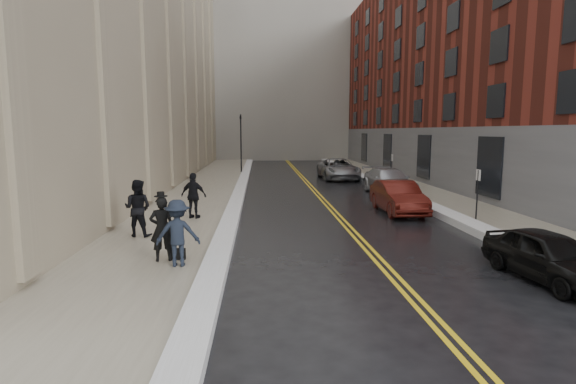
{
  "coord_description": "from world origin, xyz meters",
  "views": [
    {
      "loc": [
        -0.97,
        -9.63,
        3.78
      ],
      "look_at": [
        0.04,
        6.31,
        1.6
      ],
      "focal_mm": 28.0,
      "sensor_mm": 36.0,
      "label": 1
    }
  ],
  "objects": [
    {
      "name": "traffic_signal",
      "position": [
        -2.6,
        30.0,
        3.08
      ],
      "size": [
        0.18,
        0.15,
        5.2
      ],
      "color": "black",
      "rests_on": "ground"
    },
    {
      "name": "sidewalk_left",
      "position": [
        -4.5,
        16.0,
        0.07
      ],
      "size": [
        4.0,
        64.0,
        0.15
      ],
      "primitive_type": "cube",
      "color": "gray",
      "rests_on": "ground"
    },
    {
      "name": "sidewalk_right",
      "position": [
        9.0,
        16.0,
        0.07
      ],
      "size": [
        3.0,
        64.0,
        0.15
      ],
      "primitive_type": "cube",
      "color": "gray",
      "rests_on": "ground"
    },
    {
      "name": "car_black",
      "position": [
        6.3,
        0.94,
        0.65
      ],
      "size": [
        1.99,
        3.96,
        1.29
      ],
      "primitive_type": "imported",
      "rotation": [
        0.0,
        0.0,
        0.13
      ],
      "color": "black",
      "rests_on": "ground"
    },
    {
      "name": "parking_sign_near",
      "position": [
        7.9,
        8.0,
        1.36
      ],
      "size": [
        0.06,
        0.35,
        2.23
      ],
      "color": "black",
      "rests_on": "ground"
    },
    {
      "name": "parking_sign_far",
      "position": [
        7.9,
        20.0,
        1.36
      ],
      "size": [
        0.06,
        0.35,
        2.23
      ],
      "color": "black",
      "rests_on": "ground"
    },
    {
      "name": "tower_far_right",
      "position": [
        14.0,
        66.0,
        22.0
      ],
      "size": [
        22.0,
        18.0,
        44.0
      ],
      "primitive_type": "cube",
      "color": "slate",
      "rests_on": "ground"
    },
    {
      "name": "snow_ridge_right",
      "position": [
        7.15,
        16.0,
        0.15
      ],
      "size": [
        0.85,
        60.8,
        0.3
      ],
      "primitive_type": "cube",
      "color": "white",
      "rests_on": "ground"
    },
    {
      "name": "snow_ridge_left",
      "position": [
        -2.2,
        16.0,
        0.13
      ],
      "size": [
        0.7,
        60.8,
        0.26
      ],
      "primitive_type": "cube",
      "color": "white",
      "rests_on": "ground"
    },
    {
      "name": "car_silver_near",
      "position": [
        6.8,
        16.8,
        0.77
      ],
      "size": [
        2.51,
        5.41,
        1.53
      ],
      "primitive_type": "imported",
      "rotation": [
        0.0,
        0.0,
        0.07
      ],
      "color": "#A6A7AD",
      "rests_on": "ground"
    },
    {
      "name": "pedestrian_c",
      "position": [
        -3.73,
        9.08,
        1.1
      ],
      "size": [
        1.21,
        0.8,
        1.91
      ],
      "primitive_type": "imported",
      "rotation": [
        0.0,
        0.0,
        2.81
      ],
      "color": "black",
      "rests_on": "sidewalk_left"
    },
    {
      "name": "pedestrian_main",
      "position": [
        -3.71,
        2.83,
        1.07
      ],
      "size": [
        0.74,
        0.56,
        1.83
      ],
      "primitive_type": "imported",
      "rotation": [
        0.0,
        0.0,
        3.34
      ],
      "color": "black",
      "rests_on": "sidewalk_left"
    },
    {
      "name": "building_right",
      "position": [
        17.5,
        23.0,
        9.0
      ],
      "size": [
        14.0,
        50.0,
        18.0
      ],
      "primitive_type": "cube",
      "color": "maroon",
      "rests_on": "ground"
    },
    {
      "name": "ground",
      "position": [
        0.0,
        0.0,
        0.0
      ],
      "size": [
        160.0,
        160.0,
        0.0
      ],
      "primitive_type": "plane",
      "color": "black",
      "rests_on": "ground"
    },
    {
      "name": "lane_stripe_b",
      "position": [
        2.62,
        16.0,
        0.0
      ],
      "size": [
        0.12,
        64.0,
        0.01
      ],
      "primitive_type": "cube",
      "color": "gold",
      "rests_on": "ground"
    },
    {
      "name": "car_maroon",
      "position": [
        5.41,
        10.54,
        0.74
      ],
      "size": [
        1.6,
        4.52,
        1.49
      ],
      "primitive_type": "imported",
      "rotation": [
        0.0,
        0.0,
        0.01
      ],
      "color": "#4A120D",
      "rests_on": "ground"
    },
    {
      "name": "car_silver_far",
      "position": [
        5.2,
        25.33,
        0.81
      ],
      "size": [
        2.85,
        5.88,
        1.61
      ],
      "primitive_type": "imported",
      "rotation": [
        0.0,
        0.0,
        0.03
      ],
      "color": "gray",
      "rests_on": "ground"
    },
    {
      "name": "pedestrian_b",
      "position": [
        -3.19,
        2.34,
        1.06
      ],
      "size": [
        1.2,
        0.73,
        1.81
      ],
      "primitive_type": "imported",
      "rotation": [
        0.0,
        0.0,
        3.19
      ],
      "color": "black",
      "rests_on": "sidewalk_left"
    },
    {
      "name": "lane_stripe_a",
      "position": [
        2.38,
        16.0,
        0.0
      ],
      "size": [
        0.12,
        64.0,
        0.01
      ],
      "primitive_type": "cube",
      "color": "gold",
      "rests_on": "ground"
    },
    {
      "name": "pedestrian_a",
      "position": [
        -5.19,
        5.93,
        1.14
      ],
      "size": [
        1.09,
        0.92,
        1.97
      ],
      "primitive_type": "imported",
      "rotation": [
        0.0,
        0.0,
        2.94
      ],
      "color": "black",
      "rests_on": "sidewalk_left"
    }
  ]
}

